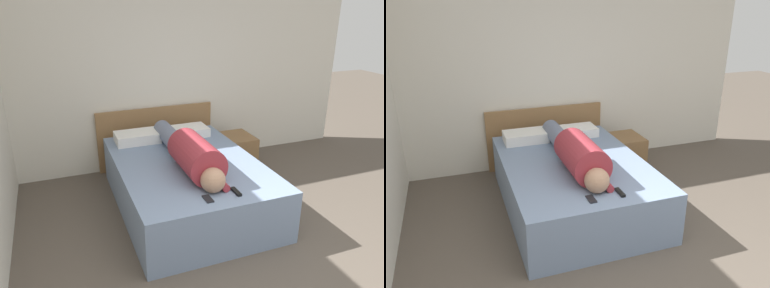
# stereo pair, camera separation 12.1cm
# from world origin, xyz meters

# --- Properties ---
(wall_back) EXTENTS (5.21, 0.06, 2.60)m
(wall_back) POSITION_xyz_m (0.00, 3.25, 1.30)
(wall_back) COLOR silver
(wall_back) RESTS_ON ground_plane
(bed) EXTENTS (1.44, 2.04, 0.53)m
(bed) POSITION_xyz_m (-0.24, 2.01, 0.27)
(bed) COLOR #7589A8
(bed) RESTS_ON ground_plane
(headboard) EXTENTS (1.56, 0.04, 0.81)m
(headboard) POSITION_xyz_m (-0.24, 3.18, 0.40)
(headboard) COLOR olive
(headboard) RESTS_ON ground_plane
(nightstand) EXTENTS (0.37, 0.48, 0.46)m
(nightstand) POSITION_xyz_m (0.74, 2.70, 0.23)
(nightstand) COLOR brown
(nightstand) RESTS_ON ground_plane
(person_lying) EXTENTS (0.36, 1.67, 0.36)m
(person_lying) POSITION_xyz_m (-0.26, 1.86, 0.69)
(person_lying) COLOR tan
(person_lying) RESTS_ON bed
(pillow_near_headboard) EXTENTS (0.52, 0.32, 0.12)m
(pillow_near_headboard) POSITION_xyz_m (-0.59, 2.76, 0.59)
(pillow_near_headboard) COLOR white
(pillow_near_headboard) RESTS_ON bed
(pillow_second) EXTENTS (0.49, 0.32, 0.11)m
(pillow_second) POSITION_xyz_m (0.05, 2.76, 0.58)
(pillow_second) COLOR white
(pillow_second) RESTS_ON bed
(tv_remote) EXTENTS (0.04, 0.15, 0.02)m
(tv_remote) POSITION_xyz_m (-0.08, 1.20, 0.54)
(tv_remote) COLOR black
(tv_remote) RESTS_ON bed
(cell_phone) EXTENTS (0.06, 0.13, 0.01)m
(cell_phone) POSITION_xyz_m (-0.36, 1.18, 0.54)
(cell_phone) COLOR black
(cell_phone) RESTS_ON bed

